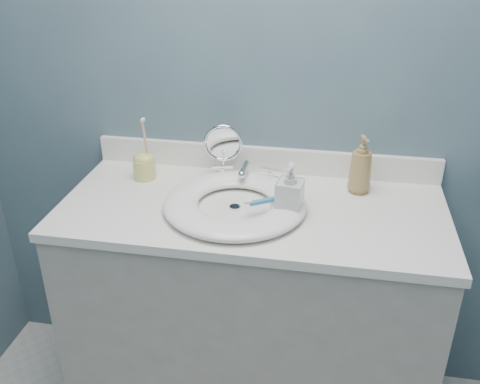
% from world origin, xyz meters
% --- Properties ---
extents(back_wall, '(2.20, 0.02, 2.40)m').
position_xyz_m(back_wall, '(0.00, 1.25, 1.20)').
color(back_wall, '#475C6A').
rests_on(back_wall, ground).
extents(vanity_cabinet, '(1.20, 0.55, 0.85)m').
position_xyz_m(vanity_cabinet, '(0.00, 0.97, 0.42)').
color(vanity_cabinet, '#B1ABA2').
rests_on(vanity_cabinet, ground).
extents(countertop, '(1.22, 0.57, 0.03)m').
position_xyz_m(countertop, '(0.00, 0.97, 0.86)').
color(countertop, white).
rests_on(countertop, vanity_cabinet).
extents(backsplash, '(1.22, 0.02, 0.09)m').
position_xyz_m(backsplash, '(0.00, 1.24, 0.93)').
color(backsplash, white).
rests_on(backsplash, countertop).
extents(basin, '(0.45, 0.45, 0.04)m').
position_xyz_m(basin, '(-0.05, 0.94, 0.90)').
color(basin, white).
rests_on(basin, countertop).
extents(drain, '(0.04, 0.04, 0.01)m').
position_xyz_m(drain, '(-0.05, 0.94, 0.88)').
color(drain, silver).
rests_on(drain, countertop).
extents(faucet, '(0.25, 0.13, 0.07)m').
position_xyz_m(faucet, '(-0.05, 1.14, 0.91)').
color(faucet, silver).
rests_on(faucet, countertop).
extents(makeup_mirror, '(0.13, 0.08, 0.20)m').
position_xyz_m(makeup_mirror, '(-0.13, 1.16, 0.99)').
color(makeup_mirror, silver).
rests_on(makeup_mirror, countertop).
extents(soap_bottle_amber, '(0.09, 0.10, 0.20)m').
position_xyz_m(soap_bottle_amber, '(0.33, 1.13, 0.98)').
color(soap_bottle_amber, olive).
rests_on(soap_bottle_amber, countertop).
extents(soap_bottle_clear, '(0.09, 0.09, 0.17)m').
position_xyz_m(soap_bottle_clear, '(0.12, 0.94, 0.96)').
color(soap_bottle_clear, silver).
rests_on(soap_bottle_clear, countertop).
extents(toothbrush_holder, '(0.08, 0.08, 0.22)m').
position_xyz_m(toothbrush_holder, '(-0.40, 1.11, 0.93)').
color(toothbrush_holder, '#D0CD68').
rests_on(toothbrush_holder, countertop).
extents(toothbrush_lying, '(0.15, 0.11, 0.02)m').
position_xyz_m(toothbrush_lying, '(0.06, 0.94, 0.92)').
color(toothbrush_lying, teal).
rests_on(toothbrush_lying, basin).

